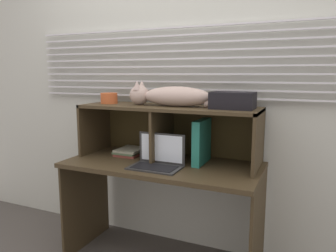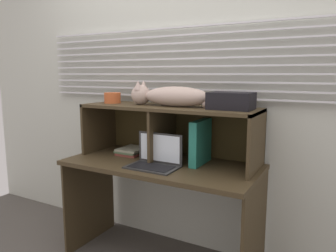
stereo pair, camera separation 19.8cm
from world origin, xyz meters
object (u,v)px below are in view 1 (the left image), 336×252
binder_upright (202,142)px  book_stack (130,152)px  cat (170,96)px  laptop (158,160)px  small_basket (109,98)px  storage_box (233,100)px

binder_upright → book_stack: size_ratio=1.35×
cat → laptop: size_ratio=2.56×
cat → binder_upright: (0.23, 0.00, -0.30)m
small_basket → storage_box: storage_box is taller
cat → storage_box: cat is taller
binder_upright → book_stack: 0.58m
laptop → book_stack: 0.39m
cat → binder_upright: cat is taller
storage_box → cat: bearing=180.0°
cat → small_basket: (-0.51, 0.00, -0.03)m
cat → book_stack: (-0.33, 0.00, -0.43)m
cat → storage_box: size_ratio=3.12×
laptop → storage_box: size_ratio=1.22×
binder_upright → storage_box: (0.20, 0.00, 0.29)m
cat → book_stack: bearing=179.6°
cat → storage_box: (0.44, 0.00, -0.02)m
cat → binder_upright: size_ratio=2.83×
small_basket → storage_box: 0.94m
cat → laptop: (-0.00, -0.20, -0.41)m
cat → small_basket: bearing=180.0°
cat → binder_upright: 0.38m
binder_upright → storage_box: size_ratio=1.10×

